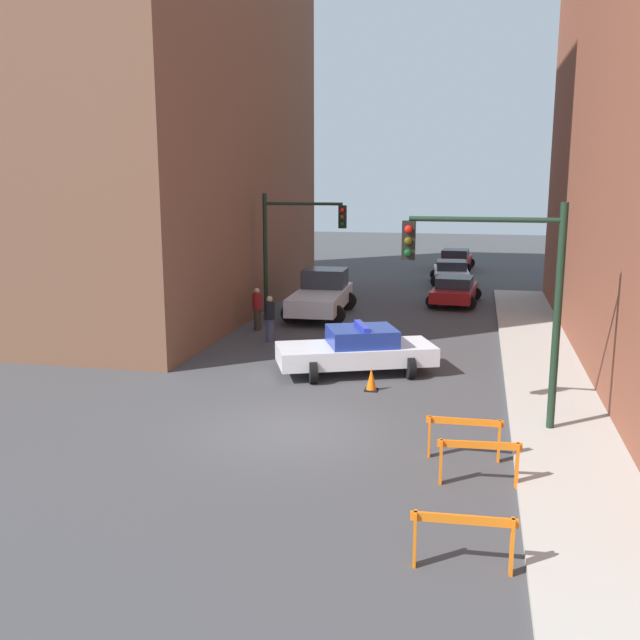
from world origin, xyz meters
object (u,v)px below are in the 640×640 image
(traffic_light_far, at_px, (291,239))
(parked_car_mid, at_px, (451,272))
(barrier_front, at_px, (463,533))
(traffic_light_near, at_px, (506,281))
(pedestrian_corner, at_px, (257,308))
(parked_car_far, at_px, (455,259))
(police_car, at_px, (357,350))
(parked_car_near, at_px, (455,290))
(traffic_cone, at_px, (371,380))
(white_truck, at_px, (322,294))
(barrier_back, at_px, (464,431))
(barrier_mid, at_px, (479,455))
(pedestrian_crossing, at_px, (270,318))

(traffic_light_far, bearing_deg, parked_car_mid, 63.32)
(barrier_front, bearing_deg, traffic_light_near, 83.97)
(pedestrian_corner, bearing_deg, traffic_light_far, 73.07)
(pedestrian_corner, bearing_deg, parked_car_mid, 70.22)
(parked_car_far, bearing_deg, pedestrian_corner, -104.69)
(barrier_front, bearing_deg, police_car, 107.82)
(parked_car_near, relative_size, barrier_front, 2.77)
(traffic_light_far, relative_size, traffic_cone, 7.93)
(parked_car_mid, xyz_separation_m, pedestrian_corner, (-6.85, -13.92, 0.19))
(white_truck, relative_size, parked_car_near, 1.23)
(police_car, bearing_deg, pedestrian_corner, 20.23)
(parked_car_mid, relative_size, traffic_cone, 6.75)
(barrier_back, bearing_deg, pedestrian_corner, 125.48)
(pedestrian_corner, distance_m, barrier_mid, 15.22)
(barrier_mid, bearing_deg, barrier_front, -94.09)
(traffic_light_far, height_order, parked_car_mid, traffic_light_far)
(barrier_back, height_order, traffic_cone, barrier_back)
(pedestrian_corner, height_order, barrier_front, pedestrian_corner)
(parked_car_far, xyz_separation_m, pedestrian_corner, (-6.87, -20.16, 0.19))
(traffic_light_far, xyz_separation_m, pedestrian_corner, (-0.86, -1.98, -2.54))
(traffic_light_far, relative_size, barrier_back, 3.25)
(barrier_back, bearing_deg, pedestrian_crossing, 126.29)
(police_car, distance_m, pedestrian_crossing, 5.18)
(barrier_mid, xyz_separation_m, traffic_cone, (-2.93, 5.73, -0.30))
(police_car, bearing_deg, parked_car_far, -26.90)
(parked_car_mid, relative_size, pedestrian_crossing, 2.67)
(traffic_cone, bearing_deg, traffic_light_far, 117.45)
(traffic_light_far, distance_m, police_car, 8.66)
(parked_car_far, relative_size, barrier_front, 2.76)
(parked_car_mid, distance_m, barrier_back, 25.34)
(parked_car_near, bearing_deg, traffic_cone, -92.50)
(white_truck, relative_size, pedestrian_corner, 3.29)
(barrier_mid, bearing_deg, police_car, 116.01)
(barrier_back, bearing_deg, barrier_front, -88.91)
(white_truck, bearing_deg, barrier_back, -69.00)
(barrier_mid, distance_m, barrier_back, 1.32)
(parked_car_mid, bearing_deg, pedestrian_corner, -120.65)
(pedestrian_corner, xyz_separation_m, traffic_cone, (5.49, -6.94, -0.54))
(parked_car_mid, distance_m, parked_car_far, 6.25)
(traffic_light_far, distance_m, white_truck, 3.08)
(pedestrian_crossing, bearing_deg, pedestrian_corner, 14.92)
(traffic_light_near, xyz_separation_m, barrier_mid, (-0.46, -3.35, -2.91))
(traffic_light_near, height_order, white_truck, traffic_light_near)
(parked_car_mid, height_order, barrier_mid, parked_car_mid)
(traffic_light_far, distance_m, parked_car_near, 8.87)
(white_truck, distance_m, barrier_front, 20.40)
(barrier_front, bearing_deg, white_truck, 108.37)
(barrier_back, xyz_separation_m, traffic_cone, (-2.63, 4.45, -0.30))
(traffic_light_far, xyz_separation_m, parked_car_far, (6.02, 18.18, -2.72))
(traffic_light_far, distance_m, barrier_mid, 16.73)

